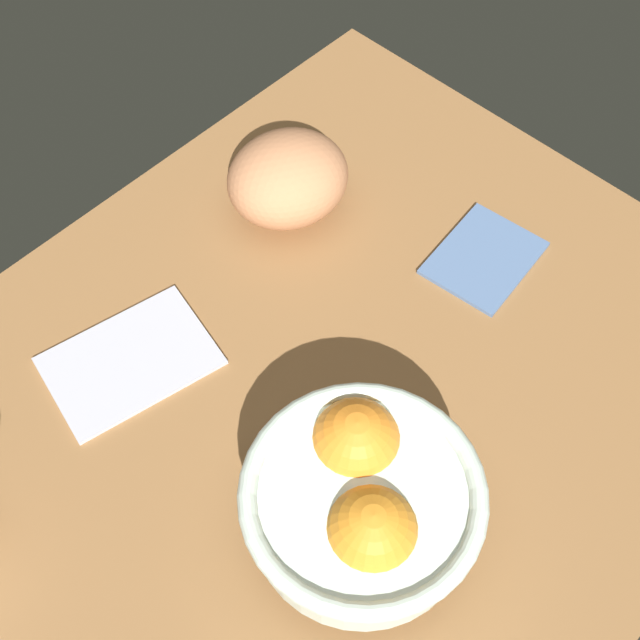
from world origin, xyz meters
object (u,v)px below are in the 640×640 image
bread_loaf (288,178)px  napkin_spare (129,360)px  fruit_bowl (362,501)px  napkin_folded (484,256)px

bread_loaf → napkin_spare: (-24.80, -2.78, -4.05)cm
fruit_bowl → bread_loaf: size_ratio=1.52×
fruit_bowl → bread_loaf: (21.59, 29.92, -1.04)cm
napkin_spare → fruit_bowl: bearing=-83.3°
bread_loaf → fruit_bowl: bearing=-125.8°
napkin_spare → napkin_folded: bearing=-27.0°
bread_loaf → napkin_folded: (8.93, -20.00, -4.02)cm
fruit_bowl → napkin_spare: size_ratio=1.27×
bread_loaf → napkin_folded: size_ratio=1.13×
fruit_bowl → napkin_folded: bearing=18.0°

